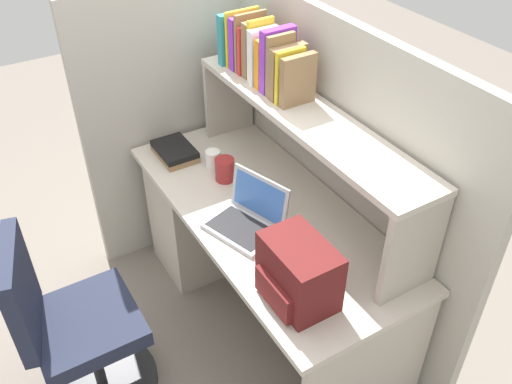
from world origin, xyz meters
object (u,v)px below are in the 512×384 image
Objects in this scene: backpack at (298,273)px; laptop at (248,217)px; computer_mouse at (301,245)px; paper_cup at (213,160)px; snack_canister at (225,170)px; office_chair at (75,335)px.

laptop is at bearing 173.37° from backpack.
computer_mouse is 1.02× the size of paper_cup.
laptop is 0.37m from snack_canister.
computer_mouse is at bearing 3.54° from paper_cup.
computer_mouse is at bearing 141.88° from backpack.
backpack is at bearing -6.63° from laptop.
backpack reaches higher than laptop.
laptop is at bearing -151.72° from computer_mouse.
office_chair is at bearing -125.67° from backpack.
snack_canister is 1.01m from office_chair.
computer_mouse is (0.24, 0.12, -0.03)m from laptop.
backpack reaches higher than computer_mouse.
laptop reaches higher than computer_mouse.
office_chair is at bearing -73.61° from snack_canister.
laptop is 0.40× the size of office_chair.
backpack is at bearing -9.14° from snack_canister.
office_chair is (-0.10, -0.82, -0.39)m from laptop.
office_chair reaches higher than paper_cup.
computer_mouse is (-0.21, 0.17, -0.11)m from backpack.
computer_mouse is at bearing 26.09° from laptop.
paper_cup is 0.11× the size of office_chair.
computer_mouse is 0.71m from paper_cup.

